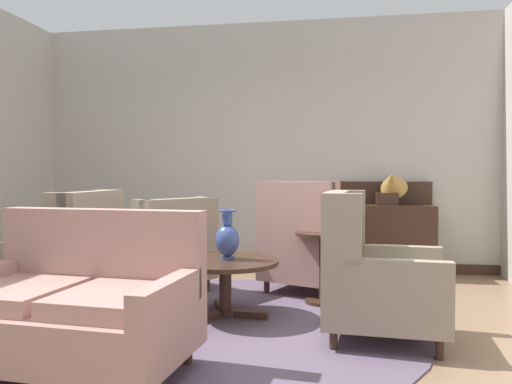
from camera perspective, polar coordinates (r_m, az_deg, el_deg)
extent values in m
plane|color=#896B51|center=(3.80, -6.51, -16.04)|extent=(8.02, 8.02, 0.00)
cube|color=#BCB7AD|center=(6.37, 0.57, 5.19)|extent=(5.89, 0.08, 3.06)
cube|color=#382319|center=(6.41, 0.48, -8.02)|extent=(5.73, 0.03, 0.12)
cylinder|color=#5B4C60|center=(4.08, -5.29, -14.69)|extent=(3.33, 3.33, 0.01)
cylinder|color=#382319|center=(4.18, -3.48, -7.85)|extent=(0.88, 0.88, 0.04)
cylinder|color=#382319|center=(4.23, -3.47, -10.75)|extent=(0.10, 0.10, 0.40)
cube|color=#382319|center=(4.21, -0.57, -13.74)|extent=(0.29, 0.09, 0.07)
cube|color=#382319|center=(4.48, -4.05, -12.75)|extent=(0.17, 0.28, 0.07)
cube|color=#382319|center=(4.13, -5.72, -14.05)|extent=(0.20, 0.27, 0.07)
cylinder|color=#384C93|center=(4.20, -3.24, -7.39)|extent=(0.11, 0.11, 0.02)
ellipsoid|color=#384C93|center=(4.18, -3.24, -5.48)|extent=(0.19, 0.19, 0.26)
cylinder|color=#384C93|center=(4.16, -3.24, -2.91)|extent=(0.08, 0.08, 0.12)
torus|color=#384C93|center=(4.16, -3.25, -2.10)|extent=(0.15, 0.15, 0.02)
cube|color=tan|center=(3.21, -20.22, -14.25)|extent=(1.44, 0.95, 0.29)
cube|color=tan|center=(3.42, -16.95, -6.24)|extent=(1.38, 0.25, 0.52)
cube|color=tan|center=(3.31, -25.06, -10.34)|extent=(0.60, 0.68, 0.10)
cube|color=tan|center=(2.97, -15.79, -11.64)|extent=(0.60, 0.68, 0.10)
cube|color=tan|center=(2.81, -9.93, -11.54)|extent=(0.17, 0.75, 0.18)
cylinder|color=#382319|center=(3.88, -24.65, -14.79)|extent=(0.06, 0.06, 0.14)
cylinder|color=#382319|center=(3.30, -7.71, -17.63)|extent=(0.06, 0.06, 0.14)
cube|color=tan|center=(5.15, 6.02, -7.97)|extent=(1.01, 1.04, 0.29)
cube|color=tan|center=(4.79, 4.33, -2.87)|extent=(0.77, 0.41, 0.68)
cube|color=tan|center=(4.73, 8.45, -1.96)|extent=(0.17, 0.22, 0.52)
cube|color=tan|center=(5.02, 1.39, -1.70)|extent=(0.17, 0.22, 0.52)
cube|color=tan|center=(5.03, 9.75, -5.22)|extent=(0.35, 0.69, 0.24)
cube|color=tan|center=(5.31, 2.99, -4.80)|extent=(0.35, 0.69, 0.24)
cylinder|color=#382319|center=(5.37, 10.51, -9.92)|extent=(0.06, 0.06, 0.14)
cylinder|color=#382319|center=(5.61, 4.60, -9.37)|extent=(0.06, 0.06, 0.14)
cylinder|color=#382319|center=(4.78, 7.68, -11.39)|extent=(0.06, 0.06, 0.14)
cylinder|color=#382319|center=(5.05, 1.22, -10.64)|extent=(0.06, 0.06, 0.14)
cube|color=gray|center=(3.77, 14.34, -11.70)|extent=(0.88, 0.82, 0.30)
cube|color=gray|center=(3.70, 9.05, -4.73)|extent=(0.19, 0.77, 0.62)
cube|color=gray|center=(3.36, 10.11, -4.16)|extent=(0.21, 0.11, 0.47)
cube|color=gray|center=(4.02, 10.73, -3.15)|extent=(0.21, 0.11, 0.47)
cube|color=gray|center=(3.40, 15.27, -9.00)|extent=(0.73, 0.15, 0.20)
cube|color=gray|center=(4.05, 15.04, -7.21)|extent=(0.73, 0.15, 0.20)
cylinder|color=#382319|center=(3.56, 19.96, -16.24)|extent=(0.06, 0.06, 0.14)
cylinder|color=#382319|center=(4.13, 19.04, -13.64)|extent=(0.06, 0.06, 0.14)
cylinder|color=#382319|center=(3.55, 8.73, -16.17)|extent=(0.06, 0.06, 0.14)
cylinder|color=#382319|center=(4.13, 9.49, -13.58)|extent=(0.06, 0.06, 0.14)
cube|color=gray|center=(5.14, -10.84, -7.98)|extent=(1.13, 1.14, 0.30)
cube|color=gray|center=(4.83, -8.43, -3.75)|extent=(0.56, 0.79, 0.51)
cube|color=gray|center=(5.13, -5.91, -2.70)|extent=(0.22, 0.19, 0.39)
cube|color=gray|center=(4.66, -12.66, -3.23)|extent=(0.22, 0.19, 0.39)
cube|color=gray|center=(5.37, -8.04, -4.89)|extent=(0.65, 0.45, 0.19)
cube|color=gray|center=(4.92, -14.65, -5.57)|extent=(0.65, 0.45, 0.19)
cylinder|color=#382319|center=(5.63, -10.08, -9.34)|extent=(0.06, 0.06, 0.14)
cylinder|color=#382319|center=(5.24, -16.03, -10.25)|extent=(0.06, 0.06, 0.14)
cylinder|color=#382319|center=(5.16, -5.52, -10.39)|extent=(0.06, 0.06, 0.14)
cylinder|color=#382319|center=(4.73, -11.71, -11.58)|extent=(0.06, 0.06, 0.14)
cube|color=gray|center=(4.65, -21.87, -9.06)|extent=(0.91, 0.84, 0.31)
cube|color=gray|center=(4.39, -17.88, -3.73)|extent=(0.17, 0.82, 0.59)
cube|color=gray|center=(4.74, -16.70, -2.44)|extent=(0.20, 0.11, 0.45)
cube|color=gray|center=(4.13, -21.43, -3.15)|extent=(0.20, 0.11, 0.45)
cube|color=gray|center=(4.93, -20.10, -5.41)|extent=(0.79, 0.13, 0.20)
cube|color=gray|center=(4.35, -25.09, -6.48)|extent=(0.79, 0.13, 0.20)
cylinder|color=#382319|center=(5.16, -23.22, -10.54)|extent=(0.06, 0.06, 0.14)
cylinder|color=#382319|center=(4.79, -15.93, -11.42)|extent=(0.06, 0.06, 0.14)
cylinder|color=#382319|center=(4.24, -20.14, -13.25)|extent=(0.06, 0.06, 0.14)
cylinder|color=#382319|center=(4.62, 7.56, -4.70)|extent=(0.50, 0.50, 0.03)
cylinder|color=#382319|center=(4.67, 7.54, -8.68)|extent=(0.07, 0.07, 0.62)
cylinder|color=#382319|center=(4.74, 7.52, -12.15)|extent=(0.33, 0.33, 0.04)
cube|color=#382319|center=(6.04, 14.46, -4.84)|extent=(1.07, 0.43, 0.72)
cube|color=#382319|center=(6.20, 14.35, -0.08)|extent=(1.07, 0.04, 0.26)
cube|color=#382319|center=(5.92, 9.84, -8.98)|extent=(0.06, 0.06, 0.10)
cube|color=#382319|center=(6.00, 19.21, -8.92)|extent=(0.06, 0.06, 0.10)
cube|color=#382319|center=(6.25, 9.83, -8.40)|extent=(0.06, 0.06, 0.10)
cube|color=#382319|center=(6.32, 18.71, -8.35)|extent=(0.06, 0.06, 0.10)
cube|color=#382319|center=(5.99, 14.51, -0.75)|extent=(0.24, 0.24, 0.14)
cone|color=#B28942|center=(5.91, 15.17, 1.21)|extent=(0.38, 0.45, 0.40)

